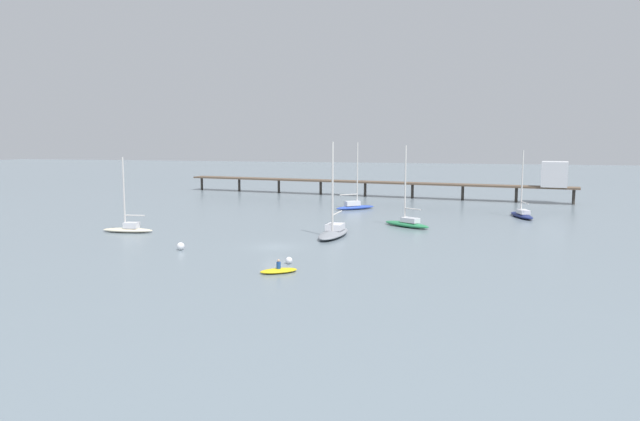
% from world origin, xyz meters
% --- Properties ---
extents(ground_plane, '(400.00, 400.00, 0.00)m').
position_xyz_m(ground_plane, '(0.00, 0.00, 0.00)').
color(ground_plane, slate).
extents(pier, '(74.56, 14.39, 7.09)m').
position_xyz_m(pier, '(15.73, 52.03, 3.74)').
color(pier, brown).
rests_on(pier, ground_plane).
extents(sailboat_navy, '(3.66, 7.15, 9.37)m').
position_xyz_m(sailboat_navy, '(26.39, 29.69, 0.59)').
color(sailboat_navy, navy).
rests_on(sailboat_navy, ground_plane).
extents(sailboat_green, '(6.64, 5.24, 10.17)m').
position_xyz_m(sailboat_green, '(11.75, 17.04, 0.65)').
color(sailboat_green, '#287F4C').
rests_on(sailboat_green, ground_plane).
extents(sailboat_cream, '(6.30, 2.38, 8.88)m').
position_xyz_m(sailboat_cream, '(-19.84, 4.89, 0.57)').
color(sailboat_cream, beige).
rests_on(sailboat_cream, ground_plane).
extents(sailboat_gray, '(2.94, 8.64, 10.69)m').
position_xyz_m(sailboat_gray, '(4.37, 7.94, 0.61)').
color(sailboat_gray, gray).
rests_on(sailboat_gray, ground_plane).
extents(sailboat_blue, '(5.98, 5.51, 10.37)m').
position_xyz_m(sailboat_blue, '(1.96, 33.40, 0.71)').
color(sailboat_blue, '#2D4CB7').
rests_on(sailboat_blue, ground_plane).
extents(dinghy_yellow, '(3.43, 3.02, 1.14)m').
position_xyz_m(dinghy_yellow, '(3.96, -11.09, 0.20)').
color(dinghy_yellow, yellow).
rests_on(dinghy_yellow, ground_plane).
extents(mooring_buoy_inner, '(0.78, 0.78, 0.78)m').
position_xyz_m(mooring_buoy_inner, '(-8.63, -3.86, 0.39)').
color(mooring_buoy_inner, silver).
rests_on(mooring_buoy_inner, ground_plane).
extents(mooring_buoy_near, '(0.62, 0.62, 0.62)m').
position_xyz_m(mooring_buoy_near, '(3.76, -7.50, 0.31)').
color(mooring_buoy_near, silver).
rests_on(mooring_buoy_near, ground_plane).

